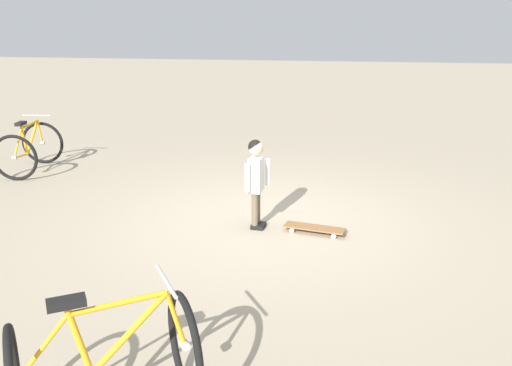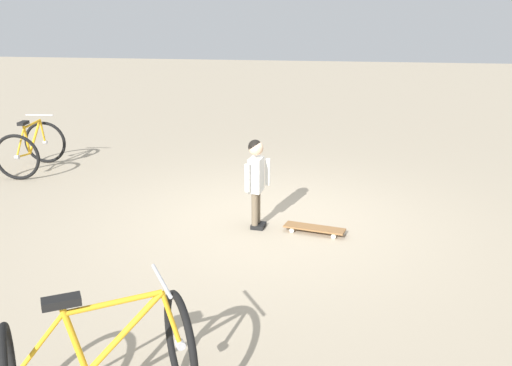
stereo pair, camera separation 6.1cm
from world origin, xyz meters
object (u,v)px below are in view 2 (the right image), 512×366
(skateboard, at_px, (314,228))
(bicycle_far, at_px, (100,359))
(child_person, at_px, (256,174))
(bicycle_mid, at_px, (32,148))

(skateboard, relative_size, bicycle_far, 0.56)
(skateboard, bearing_deg, child_person, 174.99)
(child_person, height_order, bicycle_far, child_person)
(skateboard, height_order, bicycle_mid, bicycle_mid)
(bicycle_mid, bearing_deg, bicycle_far, -54.87)
(bicycle_far, bearing_deg, child_person, 83.25)
(skateboard, xyz_separation_m, bicycle_mid, (-4.67, 1.88, 0.32))
(child_person, relative_size, bicycle_mid, 0.92)
(bicycle_mid, bearing_deg, child_person, -24.56)
(skateboard, bearing_deg, bicycle_far, -108.54)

